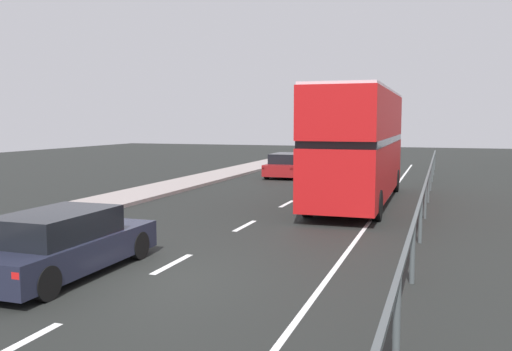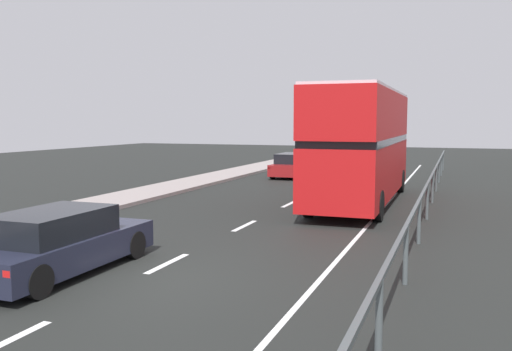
% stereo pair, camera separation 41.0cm
% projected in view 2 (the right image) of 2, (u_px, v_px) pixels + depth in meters
% --- Properties ---
extents(ground_plane, '(74.07, 120.00, 0.10)m').
position_uv_depth(ground_plane, '(139.00, 280.00, 11.26)').
color(ground_plane, black).
extents(lane_paint_markings, '(3.66, 46.00, 0.01)m').
position_uv_depth(lane_paint_markings, '(338.00, 215.00, 18.64)').
color(lane_paint_markings, silver).
rests_on(lane_paint_markings, ground).
extents(bridge_side_railing, '(0.10, 42.00, 1.20)m').
position_uv_depth(bridge_side_railing, '(427.00, 190.00, 17.80)').
color(bridge_side_railing, '#474E50').
rests_on(bridge_side_railing, ground).
extents(double_decker_bus_red, '(2.60, 10.75, 4.37)m').
position_uv_depth(double_decker_bus_red, '(362.00, 143.00, 21.21)').
color(double_decker_bus_red, red).
rests_on(double_decker_bus_red, ground).
extents(hatchback_car_near, '(1.80, 4.54, 1.35)m').
position_uv_depth(hatchback_car_near, '(58.00, 243.00, 11.49)').
color(hatchback_car_near, '#1E2133').
rests_on(hatchback_car_near, ground).
extents(sedan_car_ahead, '(1.85, 4.43, 1.36)m').
position_uv_depth(sedan_car_ahead, '(294.00, 166.00, 31.43)').
color(sedan_car_ahead, maroon).
rests_on(sedan_car_ahead, ground).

